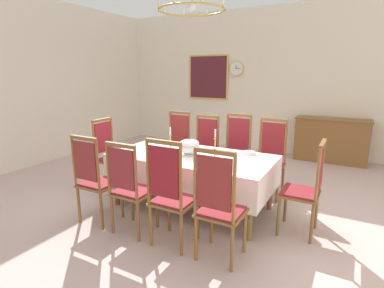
{
  "coord_description": "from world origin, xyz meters",
  "views": [
    {
      "loc": [
        1.88,
        -3.44,
        1.84
      ],
      "look_at": [
        -0.05,
        0.08,
        0.88
      ],
      "focal_mm": 28.37,
      "sensor_mm": 36.0,
      "label": 1
    }
  ],
  "objects_px": {
    "chair_south_c": "(171,193)",
    "chair_north_d": "(270,157)",
    "chair_south_b": "(130,187)",
    "bowl_near_right": "(249,152)",
    "bowl_near_left": "(129,153)",
    "chair_head_east": "(306,187)",
    "chair_south_a": "(95,178)",
    "spoon_primary": "(125,152)",
    "chair_south_d": "(219,205)",
    "candlestick_west": "(170,142)",
    "spoon_secondary": "(258,154)",
    "chair_north_c": "(235,152)",
    "sideboard": "(331,140)",
    "chair_head_west": "(110,153)",
    "soup_tureen": "(190,146)",
    "chandelier": "(192,9)",
    "framed_painting": "(208,77)",
    "dining_table": "(192,160)",
    "candlestick_east": "(215,146)",
    "chair_north_b": "(204,149)",
    "chair_north_a": "(176,145)",
    "mounted_clock": "(236,69)"
  },
  "relations": [
    {
      "from": "spoon_primary",
      "to": "framed_painting",
      "type": "distance_m",
      "value": 4.09
    },
    {
      "from": "sideboard",
      "to": "chair_head_west",
      "type": "bearing_deg",
      "value": 48.47
    },
    {
      "from": "bowl_near_right",
      "to": "sideboard",
      "type": "distance_m",
      "value": 3.04
    },
    {
      "from": "chair_south_c",
      "to": "chair_head_west",
      "type": "xyz_separation_m",
      "value": [
        -1.74,
        0.95,
        -0.02
      ]
    },
    {
      "from": "sideboard",
      "to": "mounted_clock",
      "type": "bearing_deg",
      "value": -6.3
    },
    {
      "from": "soup_tureen",
      "to": "spoon_primary",
      "type": "distance_m",
      "value": 0.9
    },
    {
      "from": "chair_south_b",
      "to": "candlestick_west",
      "type": "height_order",
      "value": "chair_south_b"
    },
    {
      "from": "bowl_near_right",
      "to": "spoon_primary",
      "type": "relative_size",
      "value": 1.04
    },
    {
      "from": "sideboard",
      "to": "chair_head_east",
      "type": "bearing_deg",
      "value": 89.97
    },
    {
      "from": "chair_north_c",
      "to": "soup_tureen",
      "type": "xyz_separation_m",
      "value": [
        -0.3,
        -0.95,
        0.26
      ]
    },
    {
      "from": "soup_tureen",
      "to": "chandelier",
      "type": "xyz_separation_m",
      "value": [
        0.04,
        -0.0,
        1.7
      ]
    },
    {
      "from": "sideboard",
      "to": "chair_north_d",
      "type": "bearing_deg",
      "value": 74.5
    },
    {
      "from": "chair_south_d",
      "to": "dining_table",
      "type": "bearing_deg",
      "value": 130.68
    },
    {
      "from": "dining_table",
      "to": "chair_north_d",
      "type": "bearing_deg",
      "value": 49.3
    },
    {
      "from": "chair_south_c",
      "to": "framed_painting",
      "type": "relative_size",
      "value": 1.1
    },
    {
      "from": "chair_south_d",
      "to": "bowl_near_right",
      "type": "height_order",
      "value": "chair_south_d"
    },
    {
      "from": "soup_tureen",
      "to": "mounted_clock",
      "type": "xyz_separation_m",
      "value": [
        -0.71,
        3.57,
        1.04
      ]
    },
    {
      "from": "chair_head_east",
      "to": "chair_south_a",
      "type": "bearing_deg",
      "value": 112.29
    },
    {
      "from": "chair_north_d",
      "to": "chair_head_east",
      "type": "xyz_separation_m",
      "value": [
        0.66,
        -0.94,
        -0.02
      ]
    },
    {
      "from": "chair_south_b",
      "to": "chair_south_a",
      "type": "bearing_deg",
      "value": -179.87
    },
    {
      "from": "chair_head_west",
      "to": "chair_north_d",
      "type": "bearing_deg",
      "value": 112.47
    },
    {
      "from": "candlestick_west",
      "to": "candlestick_east",
      "type": "xyz_separation_m",
      "value": [
        0.67,
        0.0,
        0.02
      ]
    },
    {
      "from": "chair_north_c",
      "to": "candlestick_west",
      "type": "xyz_separation_m",
      "value": [
        -0.6,
        -0.95,
        0.29
      ]
    },
    {
      "from": "chair_north_b",
      "to": "bowl_near_left",
      "type": "height_order",
      "value": "chair_north_b"
    },
    {
      "from": "chair_south_b",
      "to": "chair_north_b",
      "type": "xyz_separation_m",
      "value": [
        0.0,
        1.88,
        0.01
      ]
    },
    {
      "from": "chair_south_c",
      "to": "bowl_near_left",
      "type": "height_order",
      "value": "chair_south_c"
    },
    {
      "from": "chair_south_d",
      "to": "candlestick_west",
      "type": "height_order",
      "value": "chair_south_d"
    },
    {
      "from": "chair_south_c",
      "to": "candlestick_east",
      "type": "bearing_deg",
      "value": 85.7
    },
    {
      "from": "chair_south_c",
      "to": "spoon_primary",
      "type": "xyz_separation_m",
      "value": [
        -1.12,
        0.6,
        0.16
      ]
    },
    {
      "from": "chair_south_b",
      "to": "spoon_secondary",
      "type": "relative_size",
      "value": 6.24
    },
    {
      "from": "chair_south_c",
      "to": "spoon_primary",
      "type": "relative_size",
      "value": 6.91
    },
    {
      "from": "chair_south_a",
      "to": "chair_head_west",
      "type": "height_order",
      "value": "chair_head_west"
    },
    {
      "from": "chair_north_b",
      "to": "chair_north_c",
      "type": "distance_m",
      "value": 0.55
    },
    {
      "from": "chair_head_east",
      "to": "chandelier",
      "type": "xyz_separation_m",
      "value": [
        -1.47,
        -0.0,
        1.99
      ]
    },
    {
      "from": "spoon_primary",
      "to": "spoon_secondary",
      "type": "xyz_separation_m",
      "value": [
        1.63,
        0.79,
        0.0
      ]
    },
    {
      "from": "chair_south_d",
      "to": "spoon_secondary",
      "type": "height_order",
      "value": "chair_south_d"
    },
    {
      "from": "framed_painting",
      "to": "chair_north_a",
      "type": "bearing_deg",
      "value": -75.95
    },
    {
      "from": "chair_south_a",
      "to": "candlestick_west",
      "type": "bearing_deg",
      "value": 62.52
    },
    {
      "from": "chair_south_a",
      "to": "spoon_primary",
      "type": "distance_m",
      "value": 0.62
    },
    {
      "from": "mounted_clock",
      "to": "framed_painting",
      "type": "height_order",
      "value": "framed_painting"
    },
    {
      "from": "chandelier",
      "to": "bowl_near_left",
      "type": "bearing_deg",
      "value": -153.65
    },
    {
      "from": "dining_table",
      "to": "candlestick_west",
      "type": "xyz_separation_m",
      "value": [
        -0.34,
        0.0,
        0.22
      ]
    },
    {
      "from": "chair_north_b",
      "to": "chair_head_west",
      "type": "bearing_deg",
      "value": 38.4
    },
    {
      "from": "chair_south_c",
      "to": "chair_north_d",
      "type": "xyz_separation_m",
      "value": [
        0.55,
        1.89,
        -0.01
      ]
    },
    {
      "from": "chair_south_d",
      "to": "spoon_primary",
      "type": "height_order",
      "value": "chair_south_d"
    },
    {
      "from": "chair_south_b",
      "to": "chair_north_d",
      "type": "bearing_deg",
      "value": 59.87
    },
    {
      "from": "chair_north_b",
      "to": "spoon_primary",
      "type": "height_order",
      "value": "chair_north_b"
    },
    {
      "from": "chair_south_b",
      "to": "bowl_near_right",
      "type": "xyz_separation_m",
      "value": [
        0.93,
        1.36,
        0.2
      ]
    },
    {
      "from": "dining_table",
      "to": "sideboard",
      "type": "height_order",
      "value": "sideboard"
    },
    {
      "from": "chair_north_c",
      "to": "chair_north_d",
      "type": "distance_m",
      "value": 0.55
    }
  ]
}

